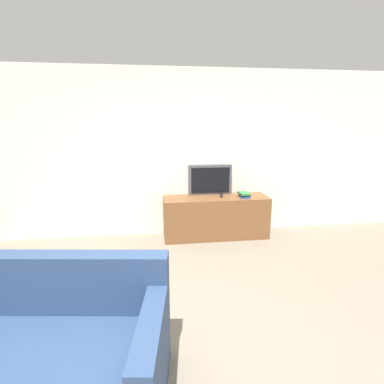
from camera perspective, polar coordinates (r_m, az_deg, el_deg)
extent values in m
cube|color=silver|center=(4.76, -5.66, 7.17)|extent=(9.00, 0.06, 2.60)
cube|color=brown|center=(4.77, 4.52, -4.77)|extent=(1.64, 0.49, 0.65)
cube|color=#4C4C51|center=(4.82, 3.43, 2.37)|extent=(0.70, 0.08, 0.48)
cube|color=black|center=(4.77, 3.54, 2.26)|extent=(0.62, 0.01, 0.40)
cube|color=navy|center=(2.47, -28.66, -28.47)|extent=(1.85, 1.16, 0.43)
cube|color=navy|center=(2.50, -25.49, -15.28)|extent=(1.74, 0.40, 0.45)
cube|color=navy|center=(2.16, -7.40, -29.25)|extent=(0.27, 0.94, 0.68)
cube|color=#23478E|center=(4.73, 9.94, -0.80)|extent=(0.16, 0.22, 0.03)
cube|color=black|center=(4.73, 10.00, -0.51)|extent=(0.17, 0.19, 0.02)
cube|color=#2D753D|center=(4.72, 9.83, -0.25)|extent=(0.16, 0.23, 0.03)
cube|color=black|center=(4.75, 5.61, -0.66)|extent=(0.08, 0.20, 0.02)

